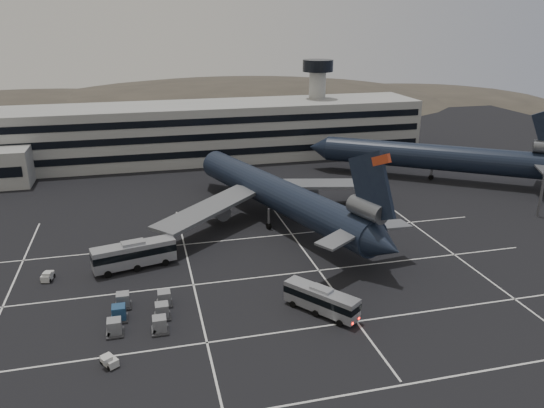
# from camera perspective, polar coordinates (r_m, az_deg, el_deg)

# --- Properties ---
(ground) EXTENTS (260.00, 260.00, 0.00)m
(ground) POSITION_cam_1_polar(r_m,az_deg,el_deg) (71.08, -3.21, -9.61)
(ground) COLOR black
(ground) RESTS_ON ground
(lane_markings) EXTENTS (90.00, 55.62, 0.01)m
(lane_markings) POSITION_cam_1_polar(r_m,az_deg,el_deg) (71.85, -2.57, -9.25)
(lane_markings) COLOR silver
(lane_markings) RESTS_ON ground
(terminal) EXTENTS (125.00, 26.00, 24.00)m
(terminal) POSITION_cam_1_polar(r_m,az_deg,el_deg) (135.34, -10.35, 7.41)
(terminal) COLOR gray
(terminal) RESTS_ON ground
(hills) EXTENTS (352.00, 180.00, 44.00)m
(hills) POSITION_cam_1_polar(r_m,az_deg,el_deg) (237.55, -6.81, 8.05)
(hills) COLOR #38332B
(hills) RESTS_ON ground
(trijet_main) EXTENTS (44.92, 56.09, 18.08)m
(trijet_main) POSITION_cam_1_polar(r_m,az_deg,el_deg) (92.36, 0.81, 1.01)
(trijet_main) COLOR black
(trijet_main) RESTS_ON ground
(trijet_far) EXTENTS (50.38, 38.39, 18.08)m
(trijet_far) POSITION_cam_1_polar(r_m,az_deg,el_deg) (122.92, 17.39, 4.90)
(trijet_far) COLOR black
(trijet_far) RESTS_ON ground
(bus_near) EXTENTS (7.78, 9.36, 3.51)m
(bus_near) POSITION_cam_1_polar(r_m,az_deg,el_deg) (66.11, 5.31, -10.16)
(bus_near) COLOR gray
(bus_near) RESTS_ON ground
(bus_far) EXTENTS (12.18, 5.38, 4.19)m
(bus_far) POSITION_cam_1_polar(r_m,az_deg,el_deg) (79.27, -14.62, -5.18)
(bus_far) COLOR gray
(bus_far) RESTS_ON ground
(tug_a) EXTENTS (1.74, 2.40, 1.40)m
(tug_a) POSITION_cam_1_polar(r_m,az_deg,el_deg) (80.27, -23.02, -7.17)
(tug_a) COLOR #BABBB6
(tug_a) RESTS_ON ground
(tug_b) EXTENTS (2.10, 2.34, 1.30)m
(tug_b) POSITION_cam_1_polar(r_m,az_deg,el_deg) (60.20, -17.04, -15.83)
(tug_b) COLOR #BABBB6
(tug_b) RESTS_ON ground
(uld_cluster) EXTENTS (8.17, 9.29, 1.89)m
(uld_cluster) POSITION_cam_1_polar(r_m,az_deg,el_deg) (67.08, -13.95, -11.22)
(uld_cluster) COLOR #2D2D30
(uld_cluster) RESTS_ON ground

